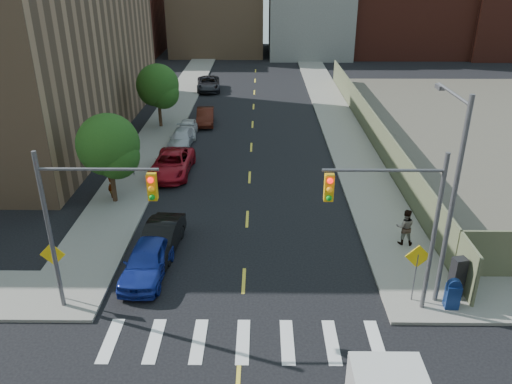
{
  "coord_description": "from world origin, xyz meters",
  "views": [
    {
      "loc": [
        0.76,
        -10.93,
        13.25
      ],
      "look_at": [
        0.5,
        13.34,
        2.0
      ],
      "focal_mm": 35.0,
      "sensor_mm": 36.0,
      "label": 1
    }
  ],
  "objects_px": {
    "parked_car_red": "(172,164)",
    "mailbox": "(453,294)",
    "parked_car_silver": "(181,138)",
    "payphone": "(457,277)",
    "parked_car_black": "(161,238)",
    "pedestrian_east": "(405,227)",
    "pedestrian_west": "(111,184)",
    "parked_car_maroon": "(205,116)",
    "parked_car_blue": "(147,261)",
    "parked_car_white": "(187,129)",
    "parked_car_grey": "(208,84)"
  },
  "relations": [
    {
      "from": "parked_car_white",
      "to": "pedestrian_east",
      "type": "relative_size",
      "value": 1.99
    },
    {
      "from": "parked_car_grey",
      "to": "parked_car_blue",
      "type": "bearing_deg",
      "value": -94.47
    },
    {
      "from": "parked_car_blue",
      "to": "parked_car_black",
      "type": "relative_size",
      "value": 1.03
    },
    {
      "from": "parked_car_maroon",
      "to": "mailbox",
      "type": "xyz_separation_m",
      "value": [
        12.89,
        -26.12,
        0.12
      ]
    },
    {
      "from": "parked_car_grey",
      "to": "payphone",
      "type": "relative_size",
      "value": 2.94
    },
    {
      "from": "payphone",
      "to": "pedestrian_west",
      "type": "distance_m",
      "value": 19.98
    },
    {
      "from": "parked_car_silver",
      "to": "payphone",
      "type": "relative_size",
      "value": 2.29
    },
    {
      "from": "parked_car_grey",
      "to": "payphone",
      "type": "xyz_separation_m",
      "value": [
        14.29,
        -38.1,
        0.32
      ]
    },
    {
      "from": "parked_car_maroon",
      "to": "pedestrian_east",
      "type": "distance_m",
      "value": 24.27
    },
    {
      "from": "payphone",
      "to": "parked_car_blue",
      "type": "bearing_deg",
      "value": 159.13
    },
    {
      "from": "parked_car_white",
      "to": "parked_car_blue",
      "type": "bearing_deg",
      "value": -89.86
    },
    {
      "from": "parked_car_black",
      "to": "pedestrian_east",
      "type": "distance_m",
      "value": 12.26
    },
    {
      "from": "parked_car_red",
      "to": "pedestrian_west",
      "type": "bearing_deg",
      "value": -125.64
    },
    {
      "from": "parked_car_silver",
      "to": "pedestrian_east",
      "type": "relative_size",
      "value": 2.22
    },
    {
      "from": "parked_car_red",
      "to": "parked_car_silver",
      "type": "height_order",
      "value": "parked_car_red"
    },
    {
      "from": "parked_car_red",
      "to": "pedestrian_east",
      "type": "xyz_separation_m",
      "value": [
        13.32,
        -9.37,
        0.35
      ]
    },
    {
      "from": "parked_car_grey",
      "to": "payphone",
      "type": "distance_m",
      "value": 40.69
    },
    {
      "from": "parked_car_silver",
      "to": "parked_car_white",
      "type": "distance_m",
      "value": 2.32
    },
    {
      "from": "parked_car_silver",
      "to": "payphone",
      "type": "xyz_separation_m",
      "value": [
        14.62,
        -19.54,
        0.46
      ]
    },
    {
      "from": "mailbox",
      "to": "pedestrian_west",
      "type": "bearing_deg",
      "value": 151.38
    },
    {
      "from": "parked_car_red",
      "to": "mailbox",
      "type": "bearing_deg",
      "value": -44.29
    },
    {
      "from": "parked_car_black",
      "to": "parked_car_red",
      "type": "bearing_deg",
      "value": 101.04
    },
    {
      "from": "parked_car_white",
      "to": "payphone",
      "type": "distance_m",
      "value": 26.21
    },
    {
      "from": "parked_car_white",
      "to": "pedestrian_west",
      "type": "height_order",
      "value": "pedestrian_west"
    },
    {
      "from": "parked_car_red",
      "to": "parked_car_white",
      "type": "xyz_separation_m",
      "value": [
        -0.05,
        8.14,
        -0.11
      ]
    },
    {
      "from": "parked_car_silver",
      "to": "parked_car_white",
      "type": "bearing_deg",
      "value": 88.61
    },
    {
      "from": "parked_car_red",
      "to": "mailbox",
      "type": "distance_m",
      "value": 20.17
    },
    {
      "from": "parked_car_grey",
      "to": "pedestrian_east",
      "type": "bearing_deg",
      "value": -74.24
    },
    {
      "from": "parked_car_black",
      "to": "pedestrian_west",
      "type": "bearing_deg",
      "value": 129.24
    },
    {
      "from": "parked_car_black",
      "to": "parked_car_grey",
      "type": "height_order",
      "value": "parked_car_grey"
    },
    {
      "from": "parked_car_black",
      "to": "parked_car_white",
      "type": "distance_m",
      "value": 18.17
    },
    {
      "from": "parked_car_blue",
      "to": "payphone",
      "type": "relative_size",
      "value": 2.48
    },
    {
      "from": "parked_car_silver",
      "to": "parked_car_white",
      "type": "height_order",
      "value": "parked_car_white"
    },
    {
      "from": "parked_car_black",
      "to": "parked_car_silver",
      "type": "distance_m",
      "value": 15.87
    },
    {
      "from": "pedestrian_east",
      "to": "parked_car_black",
      "type": "bearing_deg",
      "value": 10.82
    },
    {
      "from": "parked_car_blue",
      "to": "parked_car_red",
      "type": "distance_m",
      "value": 12.14
    },
    {
      "from": "parked_car_white",
      "to": "mailbox",
      "type": "height_order",
      "value": "mailbox"
    },
    {
      "from": "parked_car_red",
      "to": "parked_car_white",
      "type": "distance_m",
      "value": 8.15
    },
    {
      "from": "parked_car_blue",
      "to": "mailbox",
      "type": "xyz_separation_m",
      "value": [
        13.14,
        -2.43,
        0.04
      ]
    },
    {
      "from": "parked_car_grey",
      "to": "parked_car_white",
      "type": "bearing_deg",
      "value": -96.19
    },
    {
      "from": "parked_car_blue",
      "to": "parked_car_white",
      "type": "xyz_separation_m",
      "value": [
        -0.89,
        20.25,
        -0.13
      ]
    },
    {
      "from": "parked_car_white",
      "to": "pedestrian_east",
      "type": "distance_m",
      "value": 22.05
    },
    {
      "from": "mailbox",
      "to": "payphone",
      "type": "distance_m",
      "value": 0.97
    },
    {
      "from": "parked_car_maroon",
      "to": "pedestrian_east",
      "type": "relative_size",
      "value": 2.22
    },
    {
      "from": "parked_car_blue",
      "to": "pedestrian_east",
      "type": "bearing_deg",
      "value": 15.46
    },
    {
      "from": "parked_car_black",
      "to": "payphone",
      "type": "relative_size",
      "value": 2.41
    },
    {
      "from": "parked_car_blue",
      "to": "parked_car_grey",
      "type": "xyz_separation_m",
      "value": [
        -0.73,
        36.5,
        -0.03
      ]
    },
    {
      "from": "parked_car_black",
      "to": "parked_car_maroon",
      "type": "xyz_separation_m",
      "value": [
        0.0,
        21.56,
        -0.04
      ]
    },
    {
      "from": "parked_car_red",
      "to": "parked_car_silver",
      "type": "relative_size",
      "value": 1.29
    },
    {
      "from": "pedestrian_east",
      "to": "pedestrian_west",
      "type": "bearing_deg",
      "value": -10.35
    }
  ]
}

